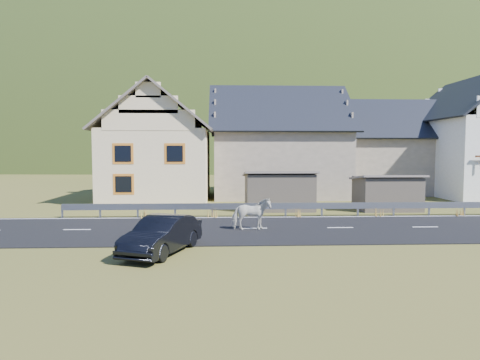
{
  "coord_description": "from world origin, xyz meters",
  "views": [
    {
      "loc": [
        -5.46,
        -19.32,
        3.62
      ],
      "look_at": [
        -4.56,
        2.03,
        2.12
      ],
      "focal_mm": 32.0,
      "sensor_mm": 36.0,
      "label": 1
    }
  ],
  "objects": [
    {
      "name": "shed_right",
      "position": [
        4.5,
        6.0,
        1.0
      ],
      "size": [
        3.8,
        2.9,
        2.2
      ],
      "primitive_type": "cube",
      "color": "brown",
      "rests_on": "ground"
    },
    {
      "name": "guardrail",
      "position": [
        -0.0,
        3.68,
        0.56
      ],
      "size": [
        28.1,
        0.09,
        0.75
      ],
      "color": "#93969B",
      "rests_on": "ground"
    },
    {
      "name": "road",
      "position": [
        0.0,
        0.0,
        0.02
      ],
      "size": [
        60.0,
        7.0,
        0.04
      ],
      "primitive_type": "cube",
      "color": "black",
      "rests_on": "ground"
    },
    {
      "name": "mountain",
      "position": [
        5.0,
        180.0,
        -20.0
      ],
      "size": [
        440.0,
        280.0,
        260.0
      ],
      "primitive_type": "ellipsoid",
      "color": "#243610",
      "rests_on": "ground"
    },
    {
      "name": "ground",
      "position": [
        0.0,
        0.0,
        0.0
      ],
      "size": [
        160.0,
        160.0,
        0.0
      ],
      "primitive_type": "plane",
      "color": "#474D1D",
      "rests_on": "ground"
    },
    {
      "name": "house_stone_a",
      "position": [
        -1.0,
        15.0,
        4.63
      ],
      "size": [
        10.8,
        9.8,
        8.9
      ],
      "color": "#A1927E",
      "rests_on": "ground"
    },
    {
      "name": "horse",
      "position": [
        -4.15,
        -0.34,
        0.76
      ],
      "size": [
        0.93,
        1.77,
        1.44
      ],
      "primitive_type": "imported",
      "rotation": [
        0.0,
        0.0,
        1.66
      ],
      "color": "beige",
      "rests_on": "road"
    },
    {
      "name": "house_stone_b",
      "position": [
        9.0,
        17.0,
        4.24
      ],
      "size": [
        9.8,
        8.8,
        8.1
      ],
      "color": "#A1927E",
      "rests_on": "ground"
    },
    {
      "name": "conifer_patch",
      "position": [
        -55.0,
        110.0,
        6.0
      ],
      "size": [
        76.0,
        50.0,
        28.0
      ],
      "primitive_type": "ellipsoid",
      "color": "black",
      "rests_on": "ground"
    },
    {
      "name": "lane_markings",
      "position": [
        0.0,
        0.0,
        0.04
      ],
      "size": [
        60.0,
        6.6,
        0.01
      ],
      "primitive_type": "cube",
      "color": "silver",
      "rests_on": "road"
    },
    {
      "name": "shed_left",
      "position": [
        -2.0,
        6.5,
        1.1
      ],
      "size": [
        4.3,
        3.3,
        2.4
      ],
      "primitive_type": "cube",
      "color": "brown",
      "rests_on": "ground"
    },
    {
      "name": "house_cream",
      "position": [
        -10.0,
        12.0,
        4.36
      ],
      "size": [
        7.8,
        9.8,
        8.3
      ],
      "color": "beige",
      "rests_on": "ground"
    },
    {
      "name": "house_white",
      "position": [
        15.0,
        14.0,
        5.06
      ],
      "size": [
        8.8,
        10.8,
        9.7
      ],
      "color": "white",
      "rests_on": "ground"
    },
    {
      "name": "car",
      "position": [
        -7.57,
        -4.39,
        0.65
      ],
      "size": [
        2.65,
        4.18,
        1.3
      ],
      "primitive_type": "imported",
      "rotation": [
        0.0,
        0.0,
        -0.35
      ],
      "color": "black",
      "rests_on": "ground"
    }
  ]
}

